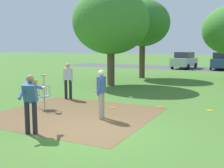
{
  "coord_description": "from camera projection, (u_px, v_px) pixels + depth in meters",
  "views": [
    {
      "loc": [
        4.24,
        -7.14,
        2.52
      ],
      "look_at": [
        -0.79,
        3.0,
        1.0
      ],
      "focal_mm": 45.59,
      "sensor_mm": 36.0,
      "label": 1
    }
  ],
  "objects": [
    {
      "name": "frisbee_near_basket",
      "position": [
        210.0,
        110.0,
        11.13
      ],
      "size": [
        0.23,
        0.23,
        0.02
      ],
      "primitive_type": "cylinder",
      "color": "gold",
      "rests_on": "ground"
    },
    {
      "name": "ground_plane",
      "position": [
        91.0,
        130.0,
        8.54
      ],
      "size": [
        160.0,
        160.0,
        0.0
      ],
      "primitive_type": "plane",
      "color": "#47752D"
    },
    {
      "name": "frisbee_by_tee",
      "position": [
        113.0,
        108.0,
        11.65
      ],
      "size": [
        0.24,
        0.24,
        0.02
      ],
      "primitive_type": "cylinder",
      "color": "orange",
      "rests_on": "ground"
    },
    {
      "name": "parked_car_leftmost",
      "position": [
        184.0,
        60.0,
        31.81
      ],
      "size": [
        2.35,
        4.39,
        1.84
      ],
      "color": "#B2B7BC",
      "rests_on": "ground"
    },
    {
      "name": "frisbee_far_right",
      "position": [
        160.0,
        107.0,
        11.75
      ],
      "size": [
        0.23,
        0.23,
        0.02
      ],
      "primitive_type": "cylinder",
      "color": "orange",
      "rests_on": "ground"
    },
    {
      "name": "disc_golf_basket",
      "position": [
        43.0,
        91.0,
        11.31
      ],
      "size": [
        0.98,
        0.58,
        1.39
      ],
      "color": "#9E9EA3",
      "rests_on": "ground"
    },
    {
      "name": "tree_mid_center",
      "position": [
        143.0,
        23.0,
        22.0
      ],
      "size": [
        4.24,
        4.24,
        6.09
      ],
      "color": "brown",
      "rests_on": "ground"
    },
    {
      "name": "frisbee_scattered_a",
      "position": [
        131.0,
        97.0,
        14.04
      ],
      "size": [
        0.22,
        0.22,
        0.02
      ],
      "primitive_type": "cylinder",
      "color": "white",
      "rests_on": "ground"
    },
    {
      "name": "player_waiting_left",
      "position": [
        68.0,
        79.0,
        13.45
      ],
      "size": [
        0.49,
        0.45,
        1.71
      ],
      "color": "#232328",
      "rests_on": "ground"
    },
    {
      "name": "player_throwing",
      "position": [
        31.0,
        100.0,
        8.08
      ],
      "size": [
        0.48,
        1.17,
        1.71
      ],
      "color": "#232328",
      "rests_on": "ground"
    },
    {
      "name": "parking_lot_strip",
      "position": [
        210.0,
        69.0,
        31.39
      ],
      "size": [
        36.0,
        6.0,
        0.01
      ],
      "primitive_type": "cube",
      "color": "#4C4C51",
      "rests_on": "ground"
    },
    {
      "name": "tree_mid_right",
      "position": [
        111.0,
        22.0,
        17.78
      ],
      "size": [
        4.83,
        4.83,
        6.09
      ],
      "color": "brown",
      "rests_on": "ground"
    },
    {
      "name": "dirt_tee_pad",
      "position": [
        75.0,
        114.0,
        10.56
      ],
      "size": [
        5.63,
        5.3,
        0.01
      ],
      "primitive_type": "cube",
      "color": "brown",
      "rests_on": "ground"
    },
    {
      "name": "parked_car_center_left",
      "position": [
        222.0,
        61.0,
        30.36
      ],
      "size": [
        1.99,
        4.2,
        1.84
      ],
      "color": "#2D4784",
      "rests_on": "ground"
    },
    {
      "name": "player_foreground_watching",
      "position": [
        101.0,
        91.0,
        9.8
      ],
      "size": [
        0.43,
        0.49,
        1.71
      ],
      "color": "tan",
      "rests_on": "ground"
    }
  ]
}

